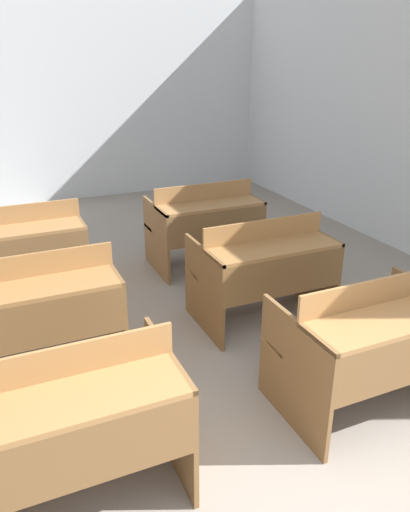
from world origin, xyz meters
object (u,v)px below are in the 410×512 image
Objects in this scene: bench_second_left at (39,310)px; bench_third_left at (23,250)px; bench_front_right at (370,341)px; bench_third_right at (205,223)px; bench_front_left at (70,422)px; bench_second_right at (264,268)px.

bench_third_left is at bearing 89.98° from bench_second_left.
bench_front_right is 1.00× the size of bench_third_right.
bench_third_right is (-0.01, 2.56, 0.00)m from bench_front_right.
bench_front_left is 2.52m from bench_third_left.
bench_front_left is 1.00× the size of bench_third_left.
bench_front_right is 2.56m from bench_third_right.
bench_front_left is 1.26m from bench_second_left.
bench_front_left is 1.86m from bench_front_right.
bench_front_right is 1.00× the size of bench_second_left.
bench_second_right is at bearing -91.22° from bench_third_right.
bench_second_right is (1.83, -0.01, 0.00)m from bench_second_left.
bench_second_left is 1.26m from bench_third_left.
bench_third_left is (-1.82, 1.27, 0.00)m from bench_second_right.
bench_third_right is at bearing 53.92° from bench_front_left.
bench_front_right is 1.27m from bench_second_right.
bench_third_right is at bearing 90.20° from bench_front_right.
bench_front_left is at bearing -126.08° from bench_third_right.
bench_second_left is (-1.86, 1.28, 0.00)m from bench_front_right.
bench_third_left is at bearing 89.94° from bench_front_left.
bench_third_right is at bearing 34.80° from bench_second_left.
bench_front_right and bench_third_right have the same top height.
bench_front_right is (1.86, -0.02, 0.00)m from bench_front_left.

